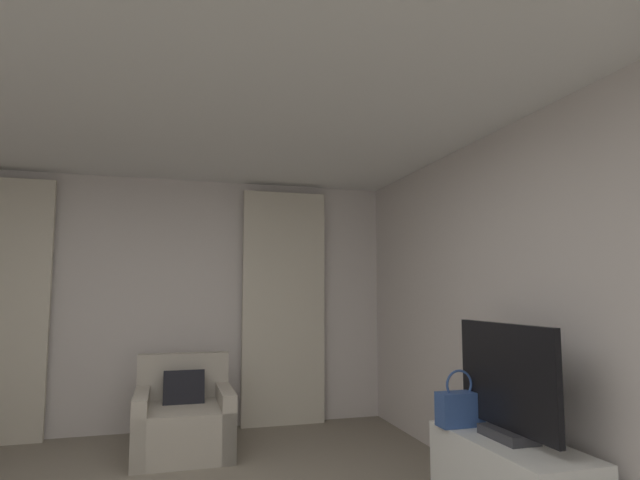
# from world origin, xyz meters

# --- Properties ---
(wall_window) EXTENTS (5.12, 0.06, 2.60)m
(wall_window) POSITION_xyz_m (0.00, 3.03, 1.30)
(wall_window) COLOR silver
(wall_window) RESTS_ON ground
(wall_right) EXTENTS (0.06, 6.12, 2.60)m
(wall_right) POSITION_xyz_m (2.53, 0.00, 1.30)
(wall_right) COLOR silver
(wall_right) RESTS_ON ground
(ceiling) EXTENTS (5.12, 6.12, 0.06)m
(ceiling) POSITION_xyz_m (0.00, 0.00, 2.63)
(ceiling) COLOR white
(ceiling) RESTS_ON wall_left
(curtain_right_panel) EXTENTS (0.90, 0.06, 2.50)m
(curtain_right_panel) POSITION_xyz_m (1.38, 2.90, 1.25)
(curtain_right_panel) COLOR beige
(curtain_right_panel) RESTS_ON ground
(armchair) EXTENTS (0.83, 0.84, 0.83)m
(armchair) POSITION_xyz_m (0.33, 2.19, 0.28)
(armchair) COLOR #B2A899
(armchair) RESTS_ON ground
(tv_flatscreen) EXTENTS (0.20, 0.92, 0.69)m
(tv_flatscreen) POSITION_xyz_m (2.18, 0.15, 0.84)
(tv_flatscreen) COLOR #333338
(tv_flatscreen) RESTS_ON tv_console
(handbag_primary) EXTENTS (0.30, 0.14, 0.37)m
(handbag_primary) POSITION_xyz_m (2.07, 0.50, 0.64)
(handbag_primary) COLOR #335193
(handbag_primary) RESTS_ON tv_console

